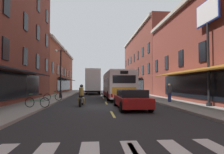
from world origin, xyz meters
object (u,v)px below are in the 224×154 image
pedestrian_near (169,92)px  box_truck (93,82)px  billboard_sign (208,25)px  street_lamp_twin (61,71)px  sedan_near (131,99)px  bicycle_mid (37,102)px  sedan_mid (95,89)px  transit_bus (116,85)px  motorcycle_rider (82,97)px  bicycle_near (53,97)px

pedestrian_near → box_truck: bearing=-55.9°
billboard_sign → street_lamp_twin: billboard_sign is taller
billboard_sign → sedan_near: billboard_sign is taller
box_truck → billboard_sign: bearing=-67.5°
bicycle_mid → pedestrian_near: (10.27, 3.21, 0.47)m
bicycle_mid → sedan_mid: bearing=83.5°
billboard_sign → sedan_near: bearing=-179.9°
billboard_sign → sedan_near: 7.67m
street_lamp_twin → box_truck: bearing=72.4°
sedan_mid → bicycle_mid: bearing=-96.5°
transit_bus → box_truck: size_ratio=1.41×
motorcycle_rider → bicycle_mid: 3.33m
pedestrian_near → motorcycle_rider: bearing=22.4°
sedan_mid → motorcycle_rider: 29.95m
motorcycle_rider → street_lamp_twin: street_lamp_twin is taller
sedan_near → motorcycle_rider: bearing=150.4°
billboard_sign → bicycle_mid: size_ratio=4.50×
sedan_near → street_lamp_twin: bearing=124.1°
motorcycle_rider → street_lamp_twin: size_ratio=0.37×
transit_bus → sedan_near: 9.40m
motorcycle_rider → transit_bus: bearing=64.5°
transit_bus → street_lamp_twin: size_ratio=2.02×
billboard_sign → sedan_mid: size_ratio=1.61×
billboard_sign → bicycle_mid: billboard_sign is taller
motorcycle_rider → sedan_near: bearing=-29.6°
transit_bus → bicycle_mid: transit_bus is taller
transit_bus → motorcycle_rider: transit_bus is taller
sedan_near → street_lamp_twin: (-6.40, 9.44, 2.53)m
billboard_sign → box_truck: size_ratio=0.96×
sedan_mid → pedestrian_near: size_ratio=3.00×
box_truck → pedestrian_near: bearing=-68.0°
box_truck → sedan_near: box_truck is taller
bicycle_mid → street_lamp_twin: street_lamp_twin is taller
sedan_mid → pedestrian_near: (6.63, -28.57, 0.26)m
sedan_mid → pedestrian_near: 29.33m
sedan_mid → street_lamp_twin: size_ratio=0.85×
bicycle_near → box_truck: bearing=76.7°
billboard_sign → transit_bus: size_ratio=0.68×
transit_bus → bicycle_mid: (-6.28, -9.21, -1.12)m
sedan_mid → bicycle_near: (-3.80, -26.30, -0.20)m
bicycle_near → pedestrian_near: size_ratio=1.09×
box_truck → motorcycle_rider: bearing=-91.8°
billboard_sign → transit_bus: bearing=120.8°
box_truck → sedan_mid: (0.29, 11.46, -1.45)m
box_truck → motorcycle_rider: box_truck is taller
sedan_near → sedan_mid: bearing=94.7°
transit_bus → motorcycle_rider: bearing=-115.5°
billboard_sign → transit_bus: 11.69m
billboard_sign → bicycle_mid: bearing=179.4°
sedan_mid → motorcycle_rider: (-0.88, -29.94, 0.00)m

